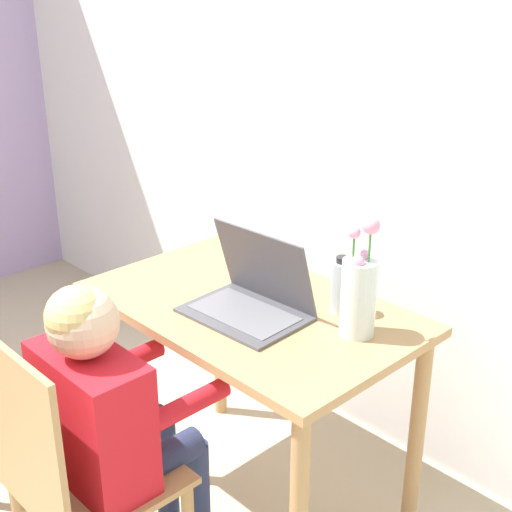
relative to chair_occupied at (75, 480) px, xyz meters
The scene contains 7 objects.
wall_back 1.53m from the chair_occupied, 97.89° to the left, with size 6.40×0.05×2.50m.
dining_table 0.68m from the chair_occupied, 90.57° to the left, with size 1.03×0.64×0.76m.
chair_occupied is the anchor object (origin of this frame).
person_seated 0.21m from the chair_occupied, 89.73° to the left, with size 0.36×0.42×1.01m.
laptop 0.72m from the chair_occupied, 86.65° to the left, with size 0.37×0.27×0.25m.
flower_vase 0.92m from the chair_occupied, 65.35° to the left, with size 0.10×0.10×0.36m.
water_bottle 0.92m from the chair_occupied, 74.69° to the left, with size 0.06×0.06×0.18m.
Camera 1 is at (1.61, 0.23, 1.75)m, focal length 50.00 mm.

